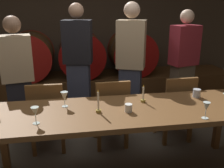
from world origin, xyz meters
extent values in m
cube|color=#473A2D|center=(0.00, 3.20, 1.47)|extent=(6.74, 0.24, 2.94)
cube|color=brown|center=(0.00, 2.65, 0.18)|extent=(6.07, 0.90, 0.35)
cylinder|color=brown|center=(-0.97, 2.65, 0.78)|extent=(0.85, 0.75, 0.85)
cylinder|color=#B21C16|center=(-0.97, 2.26, 0.78)|extent=(0.87, 0.03, 0.87)
cylinder|color=#B21C16|center=(-0.97, 3.04, 0.78)|extent=(0.87, 0.03, 0.87)
cylinder|color=#2D2D33|center=(-0.97, 2.65, 0.78)|extent=(0.86, 0.04, 0.86)
cylinder|color=brown|center=(0.00, 2.65, 0.78)|extent=(0.85, 0.75, 0.85)
cylinder|color=maroon|center=(0.00, 2.26, 0.78)|extent=(0.87, 0.03, 0.87)
cylinder|color=maroon|center=(0.00, 3.04, 0.78)|extent=(0.87, 0.03, 0.87)
cylinder|color=#2D2D33|center=(0.00, 2.65, 0.78)|extent=(0.86, 0.04, 0.86)
cylinder|color=brown|center=(1.00, 2.65, 0.78)|extent=(0.85, 0.75, 0.85)
cylinder|color=maroon|center=(1.00, 2.26, 0.78)|extent=(0.87, 0.03, 0.87)
cylinder|color=maroon|center=(1.00, 3.04, 0.78)|extent=(0.87, 0.03, 0.87)
cylinder|color=#2D2D33|center=(1.00, 2.65, 0.78)|extent=(0.86, 0.04, 0.86)
cube|color=brown|center=(0.27, -0.04, 0.73)|extent=(2.64, 0.78, 0.05)
cube|color=brown|center=(-0.97, 0.29, 0.35)|extent=(0.07, 0.07, 0.70)
cube|color=brown|center=(1.51, 0.29, 0.35)|extent=(0.07, 0.07, 0.70)
cube|color=brown|center=(-0.52, 0.65, 0.44)|extent=(0.40, 0.40, 0.04)
cube|color=brown|center=(-0.52, 0.47, 0.67)|extent=(0.40, 0.04, 0.42)
cube|color=brown|center=(-0.35, 0.82, 0.21)|extent=(0.04, 0.04, 0.42)
cube|color=brown|center=(-0.69, 0.82, 0.21)|extent=(0.04, 0.04, 0.42)
cube|color=brown|center=(-0.35, 0.48, 0.21)|extent=(0.04, 0.04, 0.42)
cube|color=brown|center=(-0.69, 0.48, 0.21)|extent=(0.04, 0.04, 0.42)
cube|color=brown|center=(0.24, 0.62, 0.44)|extent=(0.41, 0.41, 0.04)
cube|color=brown|center=(0.24, 0.44, 0.67)|extent=(0.40, 0.05, 0.42)
cube|color=brown|center=(0.40, 0.80, 0.21)|extent=(0.05, 0.05, 0.42)
cube|color=brown|center=(0.06, 0.79, 0.21)|extent=(0.05, 0.05, 0.42)
cube|color=brown|center=(0.41, 0.46, 0.21)|extent=(0.05, 0.05, 0.42)
cube|color=brown|center=(0.07, 0.45, 0.21)|extent=(0.05, 0.05, 0.42)
cube|color=brown|center=(1.07, 0.63, 0.44)|extent=(0.42, 0.42, 0.04)
cube|color=brown|center=(1.08, 0.45, 0.67)|extent=(0.40, 0.06, 0.42)
cube|color=brown|center=(1.23, 0.81, 0.21)|extent=(0.05, 0.05, 0.42)
cube|color=brown|center=(0.89, 0.79, 0.21)|extent=(0.05, 0.05, 0.42)
cube|color=brown|center=(1.25, 0.47, 0.21)|extent=(0.05, 0.05, 0.42)
cube|color=brown|center=(0.91, 0.45, 0.21)|extent=(0.05, 0.05, 0.42)
cube|color=black|center=(-0.88, 0.95, 0.40)|extent=(0.33, 0.25, 0.80)
cube|color=tan|center=(-0.88, 0.95, 1.08)|extent=(0.42, 0.31, 0.56)
sphere|color=#8C664C|center=(-0.88, 0.95, 1.49)|extent=(0.21, 0.21, 0.21)
cube|color=#33384C|center=(-0.12, 1.19, 0.47)|extent=(0.34, 0.26, 0.95)
cube|color=black|center=(-0.12, 1.19, 1.23)|extent=(0.42, 0.32, 0.57)
sphere|color=tan|center=(-0.12, 1.19, 1.64)|extent=(0.20, 0.20, 0.20)
cube|color=#33384C|center=(0.61, 1.11, 0.43)|extent=(0.35, 0.30, 0.86)
cube|color=tan|center=(0.61, 1.11, 1.19)|extent=(0.44, 0.37, 0.65)
sphere|color=beige|center=(0.61, 1.11, 1.64)|extent=(0.21, 0.21, 0.21)
cube|color=brown|center=(1.40, 1.14, 0.44)|extent=(0.34, 0.27, 0.87)
cube|color=maroon|center=(1.40, 1.14, 1.15)|extent=(0.43, 0.33, 0.56)
sphere|color=beige|center=(1.40, 1.14, 1.55)|extent=(0.19, 0.19, 0.19)
cylinder|color=olive|center=(0.02, -0.07, 0.76)|extent=(0.05, 0.05, 0.02)
cylinder|color=#EDE5CC|center=(0.02, -0.07, 0.87)|extent=(0.02, 0.02, 0.18)
cone|color=yellow|center=(0.02, -0.07, 0.97)|extent=(0.01, 0.01, 0.02)
cylinder|color=olive|center=(0.50, 0.11, 0.76)|extent=(0.05, 0.05, 0.02)
cylinder|color=#EDE5CC|center=(0.50, 0.11, 0.85)|extent=(0.02, 0.02, 0.14)
cone|color=yellow|center=(0.50, 0.11, 0.93)|extent=(0.01, 0.01, 0.02)
cylinder|color=silver|center=(-0.53, -0.21, 0.75)|extent=(0.06, 0.06, 0.00)
cylinder|color=silver|center=(-0.53, -0.21, 0.79)|extent=(0.01, 0.01, 0.07)
cone|color=silver|center=(-0.53, -0.21, 0.87)|extent=(0.07, 0.07, 0.07)
cylinder|color=silver|center=(-0.30, 0.12, 0.75)|extent=(0.06, 0.06, 0.00)
cylinder|color=silver|center=(-0.30, 0.12, 0.79)|extent=(0.01, 0.01, 0.06)
cone|color=silver|center=(-0.30, 0.12, 0.86)|extent=(0.07, 0.07, 0.09)
cylinder|color=silver|center=(0.94, -0.36, 0.75)|extent=(0.06, 0.06, 0.00)
cylinder|color=silver|center=(0.94, -0.36, 0.79)|extent=(0.01, 0.01, 0.07)
cone|color=silver|center=(0.94, -0.36, 0.86)|extent=(0.06, 0.06, 0.08)
cylinder|color=white|center=(0.30, -0.10, 0.79)|extent=(0.07, 0.07, 0.08)
cylinder|color=silver|center=(1.12, 0.16, 0.80)|extent=(0.08, 0.08, 0.09)
camera|label=1|loc=(-0.22, -2.25, 1.74)|focal=40.77mm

